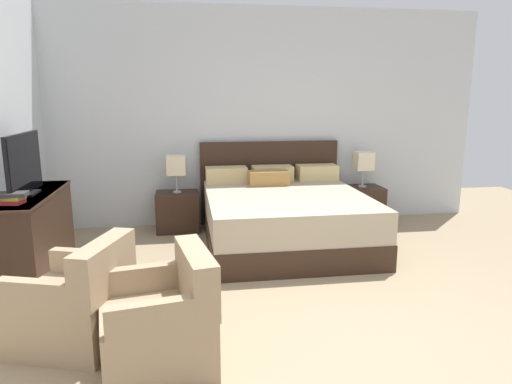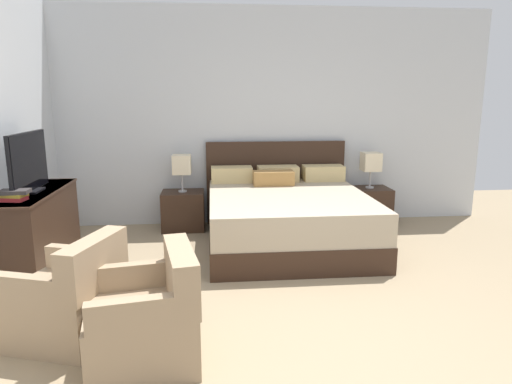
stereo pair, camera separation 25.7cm
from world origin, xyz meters
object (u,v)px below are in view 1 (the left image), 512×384
(nightstand_right, at_px, (361,205))
(book_small_top, at_px, (12,195))
(tv, at_px, (24,165))
(armchair_by_window, at_px, (77,304))
(dresser, at_px, (32,233))
(book_red_cover, at_px, (10,202))
(bed, at_px, (284,216))
(table_lamp_left, at_px, (176,166))
(table_lamp_right, at_px, (363,161))
(armchair_companion, at_px, (163,323))
(book_blue_cover, at_px, (10,198))
(nightstand_left, at_px, (178,211))

(nightstand_right, relative_size, book_small_top, 2.21)
(tv, bearing_deg, armchair_by_window, -62.80)
(tv, xyz_separation_m, armchair_by_window, (0.71, -1.39, -0.80))
(dresser, relative_size, book_red_cover, 6.55)
(bed, relative_size, tv, 2.38)
(table_lamp_left, xyz_separation_m, table_lamp_right, (2.51, 0.00, 0.00))
(dresser, xyz_separation_m, armchair_companion, (1.33, -1.79, -0.13))
(nightstand_right, bearing_deg, book_small_top, -156.28)
(table_lamp_left, bearing_deg, dresser, -137.13)
(armchair_companion, bearing_deg, tv, 126.95)
(book_red_cover, bearing_deg, bed, 20.08)
(book_blue_cover, distance_m, armchair_companion, 2.00)
(book_blue_cover, height_order, armchair_companion, book_blue_cover)
(bed, bearing_deg, nightstand_left, 149.52)
(book_red_cover, bearing_deg, dresser, 88.35)
(nightstand_left, xyz_separation_m, book_small_top, (-1.37, -1.71, 0.64))
(book_small_top, bearing_deg, bed, 20.22)
(nightstand_left, height_order, book_red_cover, book_red_cover)
(tv, bearing_deg, book_blue_cover, -91.94)
(table_lamp_right, relative_size, dresser, 0.34)
(table_lamp_left, bearing_deg, nightstand_left, -90.00)
(table_lamp_left, bearing_deg, table_lamp_right, 0.00)
(nightstand_right, height_order, armchair_companion, armchair_companion)
(book_red_cover, height_order, armchair_by_window, book_red_cover)
(bed, distance_m, book_small_top, 2.86)
(book_red_cover, distance_m, armchair_by_window, 1.35)
(book_small_top, bearing_deg, book_red_cover, 180.00)
(bed, bearing_deg, book_blue_cover, -159.91)
(bed, xyz_separation_m, nightstand_right, (1.26, 0.74, -0.08))
(tv, bearing_deg, dresser, 94.70)
(nightstand_right, xyz_separation_m, book_small_top, (-3.89, -1.71, 0.64))
(nightstand_right, height_order, table_lamp_left, table_lamp_left)
(armchair_by_window, bearing_deg, table_lamp_left, 76.18)
(nightstand_left, distance_m, book_blue_cover, 2.28)
(nightstand_right, height_order, book_small_top, book_small_top)
(table_lamp_right, bearing_deg, book_red_cover, -156.37)
(dresser, height_order, book_red_cover, book_red_cover)
(dresser, relative_size, tv, 1.61)
(table_lamp_right, xyz_separation_m, armchair_companion, (-2.57, -3.07, -0.57))
(nightstand_left, distance_m, tv, 2.08)
(nightstand_left, bearing_deg, nightstand_right, 0.00)
(dresser, distance_m, tv, 0.67)
(table_lamp_right, bearing_deg, tv, -161.34)
(dresser, bearing_deg, nightstand_right, 18.21)
(nightstand_left, height_order, nightstand_right, same)
(table_lamp_left, distance_m, armchair_by_window, 2.84)
(book_blue_cover, bearing_deg, dresser, 88.55)
(book_blue_cover, bearing_deg, table_lamp_right, 23.64)
(armchair_by_window, bearing_deg, book_blue_cover, 126.18)
(table_lamp_right, xyz_separation_m, book_small_top, (-3.89, -1.71, 0.03))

